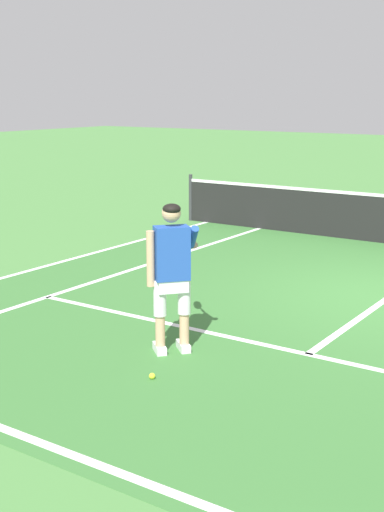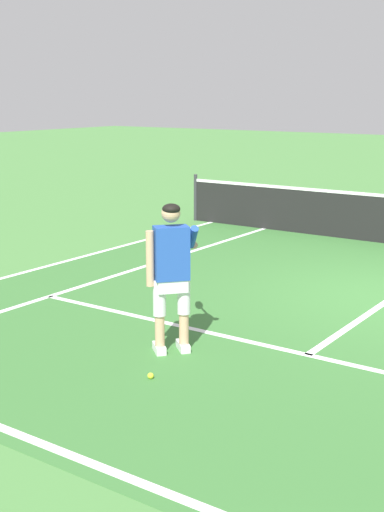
{
  "view_description": "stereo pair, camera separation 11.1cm",
  "coord_description": "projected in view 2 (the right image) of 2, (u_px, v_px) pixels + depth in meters",
  "views": [
    {
      "loc": [
        3.08,
        -9.71,
        2.87
      ],
      "look_at": [
        -1.32,
        -3.18,
        1.05
      ],
      "focal_mm": 49.23,
      "sensor_mm": 36.0,
      "label": 1
    },
    {
      "loc": [
        3.17,
        -9.65,
        2.87
      ],
      "look_at": [
        -1.32,
        -3.18,
        1.05
      ],
      "focal_mm": 49.23,
      "sensor_mm": 36.0,
      "label": 2
    }
  ],
  "objects": [
    {
      "name": "line_singles_left",
      "position": [
        122.0,
        273.0,
        11.48
      ],
      "size": [
        0.1,
        9.56,
        0.01
      ],
      "primitive_type": "cube",
      "color": "white",
      "rests_on": "ground"
    },
    {
      "name": "line_baseline",
      "position": [
        128.0,
        478.0,
        5.37
      ],
      "size": [
        10.98,
        0.1,
        0.01
      ],
      "primitive_type": "cube",
      "color": "white",
      "rests_on": "ground"
    },
    {
      "name": "court_inner_surface",
      "position": [
        362.0,
        318.0,
        9.2
      ],
      "size": [
        10.98,
        9.96,
        0.0
      ],
      "primitive_type": "cube",
      "color": "#387033",
      "rests_on": "ground"
    },
    {
      "name": "tennis_ball_near_feet",
      "position": [
        151.0,
        376.0,
        7.24
      ],
      "size": [
        0.07,
        0.07,
        0.07
      ],
      "primitive_type": "sphere",
      "color": "#CCE02D",
      "rests_on": "ground"
    },
    {
      "name": "line_doubles_left",
      "position": [
        62.0,
        262.0,
        12.25
      ],
      "size": [
        0.1,
        9.56,
        0.01
      ],
      "primitive_type": "cube",
      "color": "white",
      "rests_on": "ground"
    },
    {
      "name": "tennis_player",
      "position": [
        172.0,
        267.0,
        7.8
      ],
      "size": [
        0.79,
        1.14,
        1.71
      ],
      "color": "white",
      "rests_on": "ground"
    },
    {
      "name": "line_service",
      "position": [
        308.0,
        355.0,
        7.9
      ],
      "size": [
        8.23,
        0.1,
        0.01
      ],
      "primitive_type": "cube",
      "color": "white",
      "rests_on": "ground"
    }
  ]
}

